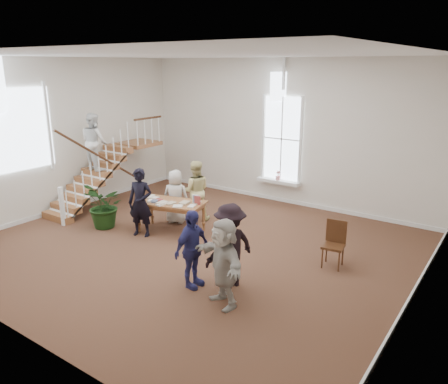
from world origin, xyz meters
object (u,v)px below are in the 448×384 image
Objects in this scene: library_table at (170,205)px; person_yellow at (195,191)px; floor_plant at (105,206)px; woman_cluster_a at (192,249)px; side_chair at (335,241)px; elderly_woman at (176,197)px; woman_cluster_b at (230,246)px; police_officer at (140,203)px; woman_cluster_c at (224,263)px.

person_yellow is at bearing 78.23° from library_table.
woman_cluster_a is at bearing -16.73° from floor_plant.
floor_plant is at bearing -175.07° from side_chair.
woman_cluster_a reaches higher than library_table.
person_yellow is 4.41m from side_chair.
woman_cluster_a is (2.40, -3.13, -0.06)m from person_yellow.
elderly_woman reaches higher than side_chair.
woman_cluster_a is 1.56× the size of side_chair.
person_yellow is 1.07× the size of woman_cluster_a.
woman_cluster_b is (2.96, -1.56, 0.12)m from library_table.
elderly_woman is 0.94× the size of woman_cluster_a.
police_officer is 1.17× the size of elderly_woman.
floor_plant is (-3.99, 1.20, -0.17)m from woman_cluster_a.
police_officer reaches higher than woman_cluster_c.
person_yellow is at bearing -144.99° from elderly_woman.
police_officer reaches higher than library_table.
woman_cluster_a is 0.93× the size of woman_cluster_b.
woman_cluster_a is at bearing -165.08° from woman_cluster_c.
side_chair is at bearing 12.71° from floor_plant.
police_officer is at bearing -175.62° from woman_cluster_c.
police_officer reaches higher than person_yellow.
side_chair is (4.66, -0.08, -0.18)m from elderly_woman.
elderly_woman is 3.77m from woman_cluster_a.
elderly_woman reaches higher than library_table.
person_yellow reaches higher than floor_plant.
woman_cluster_a is 1.27× the size of floor_plant.
person_yellow is 4.68m from woman_cluster_c.
police_officer is at bearing -138.89° from library_table.
person_yellow reaches higher than woman_cluster_c.
police_officer is at bearing 61.40° from elderly_woman.
library_table is at bearing 95.31° from elderly_woman.
person_yellow is at bearing -115.41° from woman_cluster_b.
elderly_woman is 1.20× the size of floor_plant.
woman_cluster_b is at bearing -130.76° from side_chair.
woman_cluster_c reaches higher than elderly_woman.
woman_cluster_b is (3.40, -0.93, -0.03)m from police_officer.
library_table is 0.79m from police_officer.
library_table is 1.27× the size of elderly_woman.
police_officer is 1.06× the size of woman_cluster_c.
side_chair is at bearing 133.30° from person_yellow.
woman_cluster_b reaches higher than woman_cluster_a.
person_yellow is at bearing 50.41° from floor_plant.
library_table is 4.35m from side_chair.
woman_cluster_a is 0.75m from woman_cluster_b.
woman_cluster_c is at bearing 95.70° from person_yellow.
library_table is at bearing 53.20° from person_yellow.
elderly_woman is 0.88× the size of woman_cluster_b.
elderly_woman is at bearing -107.08° from woman_cluster_b.
side_chair is (1.36, 2.09, -0.29)m from woman_cluster_b.
elderly_woman is (-0.34, 0.61, 0.01)m from library_table.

